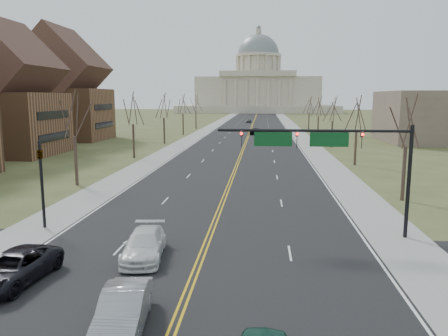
% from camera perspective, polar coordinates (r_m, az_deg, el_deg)
% --- Properties ---
extents(road, '(20.00, 380.00, 0.01)m').
position_cam_1_polar(road, '(124.59, 3.56, 5.18)').
color(road, black).
rests_on(road, ground).
extents(cross_road, '(120.00, 14.00, 0.01)m').
position_cam_1_polar(cross_road, '(22.35, -4.09, -14.19)').
color(cross_road, black).
rests_on(cross_road, ground).
extents(sidewalk_left, '(4.00, 380.00, 0.03)m').
position_cam_1_polar(sidewalk_left, '(125.48, -1.94, 5.23)').
color(sidewalk_left, gray).
rests_on(sidewalk_left, ground).
extents(sidewalk_right, '(4.00, 380.00, 0.03)m').
position_cam_1_polar(sidewalk_right, '(124.84, 9.10, 5.09)').
color(sidewalk_right, gray).
rests_on(sidewalk_right, ground).
extents(center_line, '(0.42, 380.00, 0.01)m').
position_cam_1_polar(center_line, '(124.59, 3.56, 5.18)').
color(center_line, gold).
rests_on(center_line, road).
extents(edge_line_left, '(0.15, 380.00, 0.01)m').
position_cam_1_polar(edge_line_left, '(125.23, -0.94, 5.22)').
color(edge_line_left, silver).
rests_on(edge_line_left, road).
extents(edge_line_right, '(0.15, 380.00, 0.01)m').
position_cam_1_polar(edge_line_right, '(124.71, 8.09, 5.11)').
color(edge_line_right, silver).
rests_on(edge_line_right, road).
extents(capitol, '(90.00, 60.00, 50.00)m').
position_cam_1_polar(capitol, '(264.21, 4.45, 10.41)').
color(capitol, beige).
rests_on(capitol, ground).
extents(signal_mast, '(12.12, 0.44, 7.20)m').
position_cam_1_polar(signal_mast, '(28.20, 13.43, 2.65)').
color(signal_mast, black).
rests_on(signal_mast, ground).
extents(signal_left, '(0.32, 0.36, 6.00)m').
position_cam_1_polar(signal_left, '(31.88, -22.76, -0.80)').
color(signal_left, black).
rests_on(signal_left, ground).
extents(tree_r_0, '(3.74, 3.74, 8.50)m').
position_cam_1_polar(tree_r_0, '(40.17, 22.79, 5.22)').
color(tree_r_0, '#34251F').
rests_on(tree_r_0, ground).
extents(tree_l_0, '(3.96, 3.96, 9.00)m').
position_cam_1_polar(tree_l_0, '(46.28, -19.06, 6.36)').
color(tree_l_0, '#34251F').
rests_on(tree_l_0, ground).
extents(tree_r_1, '(3.74, 3.74, 8.50)m').
position_cam_1_polar(tree_r_1, '(59.52, 16.99, 6.63)').
color(tree_r_1, '#34251F').
rests_on(tree_r_1, ground).
extents(tree_l_1, '(3.96, 3.96, 9.00)m').
position_cam_1_polar(tree_l_1, '(65.05, -11.85, 7.37)').
color(tree_l_1, '#34251F').
rests_on(tree_l_1, ground).
extents(tree_r_2, '(3.74, 3.74, 8.50)m').
position_cam_1_polar(tree_r_2, '(79.20, 14.04, 7.32)').
color(tree_r_2, '#34251F').
rests_on(tree_r_2, ground).
extents(tree_l_2, '(3.96, 3.96, 9.00)m').
position_cam_1_polar(tree_l_2, '(84.38, -7.88, 7.87)').
color(tree_l_2, '#34251F').
rests_on(tree_l_2, ground).
extents(tree_r_3, '(3.74, 3.74, 8.50)m').
position_cam_1_polar(tree_r_3, '(99.00, 12.26, 7.72)').
color(tree_r_3, '#34251F').
rests_on(tree_r_3, ground).
extents(tree_l_3, '(3.96, 3.96, 9.00)m').
position_cam_1_polar(tree_l_3, '(103.97, -5.40, 8.17)').
color(tree_l_3, '#34251F').
rests_on(tree_l_3, ground).
extents(tree_r_4, '(3.74, 3.74, 8.50)m').
position_cam_1_polar(tree_r_4, '(118.87, 11.08, 7.99)').
color(tree_r_4, '#34251F').
rests_on(tree_r_4, ground).
extents(tree_l_4, '(3.96, 3.96, 9.00)m').
position_cam_1_polar(tree_l_4, '(123.69, -3.70, 8.36)').
color(tree_l_4, '#34251F').
rests_on(tree_l_4, ground).
extents(bldg_left_mid, '(15.10, 14.28, 20.75)m').
position_cam_1_polar(bldg_left_mid, '(75.32, -26.67, 8.04)').
color(bldg_left_mid, brown).
rests_on(bldg_left_mid, ground).
extents(bldg_left_far, '(17.10, 14.28, 23.25)m').
position_cam_1_polar(bldg_left_far, '(97.44, -20.27, 9.10)').
color(bldg_left_far, brown).
rests_on(bldg_left_far, ground).
extents(car_sb_inner_lead, '(2.19, 4.92, 1.57)m').
position_cam_1_polar(car_sb_inner_lead, '(18.08, -13.01, -17.60)').
color(car_sb_inner_lead, '#919398').
rests_on(car_sb_inner_lead, road).
extents(car_sb_outer_lead, '(3.05, 5.70, 1.52)m').
position_cam_1_polar(car_sb_outer_lead, '(23.77, -25.84, -11.67)').
color(car_sb_outer_lead, black).
rests_on(car_sb_outer_lead, road).
extents(car_sb_inner_second, '(2.70, 5.41, 1.51)m').
position_cam_1_polar(car_sb_inner_second, '(25.04, -10.38, -9.82)').
color(car_sb_inner_second, white).
rests_on(car_sb_inner_second, road).
extents(car_far_nb, '(2.70, 5.67, 1.56)m').
position_cam_1_polar(car_far_nb, '(105.14, 4.14, 4.84)').
color(car_far_nb, black).
rests_on(car_far_nb, road).
extents(car_far_sb, '(1.90, 4.13, 1.37)m').
position_cam_1_polar(car_far_sb, '(152.09, 3.25, 6.18)').
color(car_far_sb, '#505458').
rests_on(car_far_sb, road).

